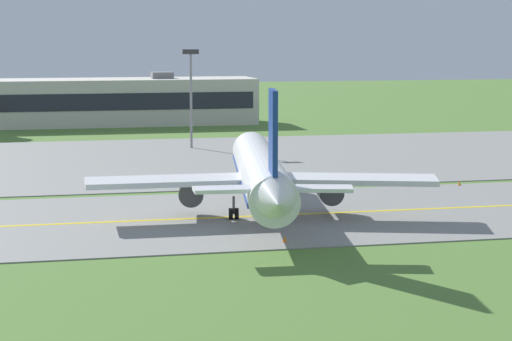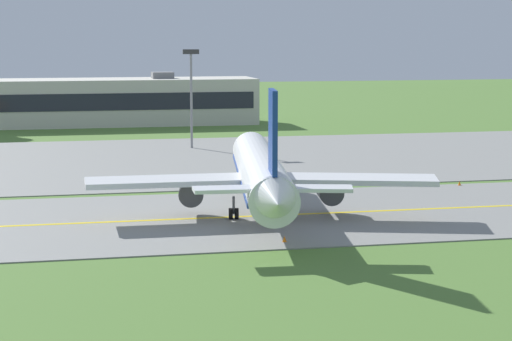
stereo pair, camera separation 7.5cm
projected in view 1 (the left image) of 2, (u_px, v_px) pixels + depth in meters
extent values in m
plane|color=#517A33|center=(267.00, 217.00, 89.64)|extent=(500.00, 500.00, 0.00)
cube|color=gray|center=(267.00, 216.00, 89.63)|extent=(240.00, 28.00, 0.10)
cube|color=gray|center=(269.00, 157.00, 132.37)|extent=(140.00, 52.00, 0.10)
cube|color=yellow|center=(267.00, 215.00, 89.63)|extent=(220.00, 0.60, 0.01)
cylinder|color=white|center=(261.00, 171.00, 89.60)|extent=(9.22, 34.21, 4.00)
cone|color=white|center=(250.00, 148.00, 107.59)|extent=(4.16, 3.16, 3.80)
cone|color=white|center=(276.00, 201.00, 71.36)|extent=(3.85, 3.69, 3.40)
cube|color=navy|center=(261.00, 177.00, 89.67)|extent=(8.87, 31.53, 0.36)
cube|color=#1E232D|center=(251.00, 144.00, 105.31)|extent=(3.64, 2.30, 0.70)
cube|color=white|center=(169.00, 181.00, 87.00)|extent=(15.07, 5.04, 0.50)
cylinder|color=#47474C|center=(191.00, 192.00, 89.29)|extent=(2.80, 3.72, 2.30)
cylinder|color=black|center=(191.00, 190.00, 90.87)|extent=(2.11, 0.57, 2.10)
cube|color=white|center=(354.00, 179.00, 88.00)|extent=(15.75, 8.95, 0.50)
cylinder|color=#47474C|center=(330.00, 191.00, 90.05)|extent=(2.80, 3.72, 2.30)
cylinder|color=black|center=(327.00, 188.00, 91.64)|extent=(2.11, 0.57, 2.10)
cube|color=navy|center=(273.00, 132.00, 74.04)|extent=(1.08, 4.41, 6.50)
cube|color=white|center=(232.00, 189.00, 74.28)|extent=(6.11, 2.70, 0.30)
cube|color=white|center=(314.00, 188.00, 74.66)|extent=(6.42, 3.86, 0.30)
cylinder|color=slate|center=(253.00, 180.00, 102.85)|extent=(0.24, 0.24, 1.65)
cylinder|color=black|center=(253.00, 188.00, 102.96)|extent=(0.52, 1.14, 1.10)
cylinder|color=slate|center=(234.00, 205.00, 87.87)|extent=(0.24, 0.24, 1.65)
cylinder|color=black|center=(231.00, 214.00, 87.97)|extent=(0.52, 1.14, 1.10)
cylinder|color=black|center=(237.00, 214.00, 88.00)|extent=(0.52, 1.14, 1.10)
cylinder|color=slate|center=(290.00, 205.00, 88.18)|extent=(0.24, 0.24, 1.65)
cylinder|color=black|center=(287.00, 213.00, 88.28)|extent=(0.52, 1.14, 1.10)
cylinder|color=black|center=(293.00, 213.00, 88.31)|extent=(0.52, 1.14, 1.10)
cube|color=beige|center=(101.00, 102.00, 179.60)|extent=(57.97, 12.99, 8.61)
cube|color=#1E232D|center=(103.00, 102.00, 173.21)|extent=(55.65, 0.10, 3.10)
cube|color=slate|center=(162.00, 75.00, 181.36)|extent=(4.00, 4.00, 1.20)
cylinder|color=gray|center=(191.00, 102.00, 142.14)|extent=(0.36, 0.36, 14.00)
cube|color=#333333|center=(191.00, 52.00, 141.11)|extent=(2.40, 0.50, 0.70)
cone|color=orange|center=(459.00, 184.00, 107.52)|extent=(0.44, 0.44, 0.60)
cone|color=orange|center=(285.00, 239.00, 78.25)|extent=(0.44, 0.44, 0.60)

